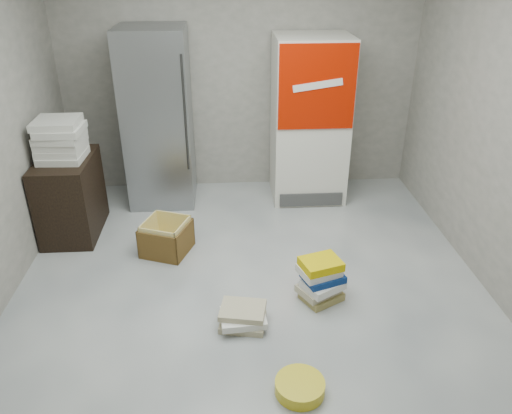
{
  "coord_description": "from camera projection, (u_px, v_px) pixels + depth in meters",
  "views": [
    {
      "loc": [
        -0.18,
        -3.14,
        2.59
      ],
      "look_at": [
        0.07,
        0.7,
        0.59
      ],
      "focal_mm": 35.0,
      "sensor_mm": 36.0,
      "label": 1
    }
  ],
  "objects": [
    {
      "name": "ground",
      "position": [
        253.0,
        313.0,
        3.98
      ],
      "size": [
        5.0,
        5.0,
        0.0
      ],
      "primitive_type": "plane",
      "color": "beige",
      "rests_on": "ground"
    },
    {
      "name": "room_shell",
      "position": [
        253.0,
        88.0,
        3.15
      ],
      "size": [
        4.04,
        5.04,
        2.82
      ],
      "color": "#9F988F",
      "rests_on": "ground"
    },
    {
      "name": "steel_fridge",
      "position": [
        158.0,
        119.0,
        5.38
      ],
      "size": [
        0.7,
        0.72,
        1.9
      ],
      "color": "#9DA0A5",
      "rests_on": "ground"
    },
    {
      "name": "coke_cooler",
      "position": [
        310.0,
        120.0,
        5.49
      ],
      "size": [
        0.8,
        0.73,
        1.8
      ],
      "color": "silver",
      "rests_on": "ground"
    },
    {
      "name": "wood_shelf",
      "position": [
        71.0,
        196.0,
        4.94
      ],
      "size": [
        0.5,
        0.8,
        0.8
      ],
      "primitive_type": "cube",
      "color": "black",
      "rests_on": "ground"
    },
    {
      "name": "supply_box_stack",
      "position": [
        60.0,
        139.0,
        4.66
      ],
      "size": [
        0.44,
        0.43,
        0.39
      ],
      "color": "silver",
      "rests_on": "wood_shelf"
    },
    {
      "name": "phonebook_stack_main",
      "position": [
        321.0,
        280.0,
        4.05
      ],
      "size": [
        0.42,
        0.39,
        0.38
      ],
      "rotation": [
        0.0,
        0.0,
        0.42
      ],
      "color": "#94864A",
      "rests_on": "ground"
    },
    {
      "name": "phonebook_stack_side",
      "position": [
        243.0,
        317.0,
        3.82
      ],
      "size": [
        0.38,
        0.34,
        0.15
      ],
      "rotation": [
        0.0,
        0.0,
        -0.07
      ],
      "color": "tan",
      "rests_on": "ground"
    },
    {
      "name": "cardboard_box",
      "position": [
        167.0,
        239.0,
        4.73
      ],
      "size": [
        0.52,
        0.52,
        0.33
      ],
      "rotation": [
        0.0,
        0.0,
        -0.36
      ],
      "color": "yellow",
      "rests_on": "ground"
    },
    {
      "name": "bucket_lid",
      "position": [
        300.0,
        387.0,
        3.25
      ],
      "size": [
        0.43,
        0.43,
        0.09
      ],
      "primitive_type": "cylinder",
      "rotation": [
        0.0,
        0.0,
        -0.38
      ],
      "color": "yellow",
      "rests_on": "ground"
    }
  ]
}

